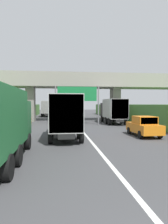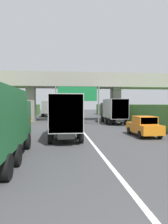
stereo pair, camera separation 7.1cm
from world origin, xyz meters
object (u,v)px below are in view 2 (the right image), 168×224
overhead_highway_sign (77,96)px  car_orange (144,126)px  construction_barrel_3 (22,124)px  car_yellow (63,111)px  construction_barrel_4 (30,121)px  truck_red (48,108)px  truck_black (113,110)px  construction_barrel_5 (33,118)px  truck_blue (65,114)px  construction_barrel_2 (11,129)px

overhead_highway_sign → car_orange: 11.55m
construction_barrel_3 → overhead_highway_sign: bearing=24.2°
car_orange → car_yellow: bearing=99.9°
construction_barrel_3 → construction_barrel_4: same height
truck_red → construction_barrel_4: 16.82m
truck_black → construction_barrel_5: 13.18m
truck_black → car_yellow: (-6.74, 25.62, -1.08)m
truck_blue → construction_barrel_2: 5.62m
car_yellow → construction_barrel_2: size_ratio=4.56×
overhead_highway_sign → construction_barrel_5: 10.06m
construction_barrel_2 → construction_barrel_5: (-0.03, 14.48, 0.00)m
car_orange → construction_barrel_4: size_ratio=4.56×
truck_red → construction_barrel_5: size_ratio=8.11×
truck_blue → overhead_highway_sign: bearing=79.7°
construction_barrel_2 → construction_barrel_4: (0.21, 9.65, 0.00)m
car_yellow → construction_barrel_5: car_yellow is taller
truck_blue → truck_black: bearing=58.5°
car_yellow → construction_barrel_2: 35.07m
construction_barrel_3 → construction_barrel_5: 9.66m
overhead_highway_sign → truck_black: overhead_highway_sign is taller
car_yellow → truck_black: bearing=-75.3°
car_orange → construction_barrel_4: (-11.37, 11.91, -0.40)m
construction_barrel_5 → construction_barrel_3: bearing=-89.1°
overhead_highway_sign → construction_barrel_3: overhead_highway_sign is taller
construction_barrel_2 → construction_barrel_3: 4.83m
truck_blue → construction_barrel_3: bearing=123.2°
overhead_highway_sign → truck_blue: size_ratio=0.81×
truck_blue → car_orange: bearing=1.3°
truck_blue → car_yellow: bearing=89.5°
construction_barrel_2 → overhead_highway_sign: bearing=49.3°
truck_blue → truck_red: bearing=96.3°
construction_barrel_4 → construction_barrel_5: same height
truck_blue → construction_barrel_3: 8.78m
truck_blue → construction_barrel_5: bearing=106.1°
car_orange → construction_barrel_3: (-11.47, 7.08, -0.40)m
truck_black → truck_red: 20.08m
overhead_highway_sign → construction_barrel_4: 7.53m
construction_barrel_3 → truck_black: bearing=19.8°
construction_barrel_3 → construction_barrel_5: (-0.14, 9.65, 0.00)m
car_orange → construction_barrel_4: 16.47m
truck_black → construction_barrel_2: (-11.90, -9.06, -1.47)m
car_orange → construction_barrel_5: bearing=124.8°
construction_barrel_4 → construction_barrel_3: bearing=-91.1°
car_orange → car_yellow: 37.50m
construction_barrel_2 → construction_barrel_3: (0.11, 4.83, 0.00)m
overhead_highway_sign → truck_blue: 10.54m
truck_red → construction_barrel_5: 12.08m
car_orange → construction_barrel_5: car_orange is taller
truck_blue → construction_barrel_3: size_ratio=8.11×
car_orange → car_yellow: (-6.43, 36.94, 0.00)m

